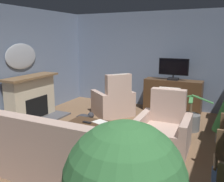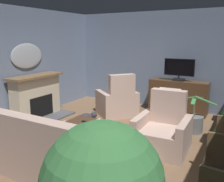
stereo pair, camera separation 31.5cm
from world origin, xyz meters
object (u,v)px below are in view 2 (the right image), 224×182
(coffee_table, at_px, (91,125))
(tv_remote, at_px, (86,122))
(folded_newspaper, at_px, (100,122))
(wall_mirror_oval, at_px, (27,56))
(fireplace, at_px, (37,98))
(tv_cabinet, at_px, (178,97))
(armchair_angled_to_table, at_px, (118,102))
(side_chair_far_end, at_px, (224,179))
(potted_plant_tall_palm_by_window, at_px, (193,123))
(cat, at_px, (87,117))
(armchair_facing_sofa, at_px, (163,132))
(television, at_px, (179,69))
(sofa_floral, at_px, (51,155))

(coffee_table, height_order, tv_remote, tv_remote)
(coffee_table, bearing_deg, folded_newspaper, 29.20)
(wall_mirror_oval, bearing_deg, folded_newspaper, -13.76)
(fireplace, bearing_deg, wall_mirror_oval, 180.00)
(tv_cabinet, relative_size, armchair_angled_to_table, 1.24)
(side_chair_far_end, bearing_deg, tv_remote, 160.85)
(tv_cabinet, xyz_separation_m, folded_newspaper, (-0.69, -2.84, 0.05))
(potted_plant_tall_palm_by_window, bearing_deg, side_chair_far_end, -71.56)
(fireplace, distance_m, coffee_table, 2.25)
(fireplace, bearing_deg, cat, 16.42)
(coffee_table, relative_size, side_chair_far_end, 0.92)
(potted_plant_tall_palm_by_window, bearing_deg, fireplace, -164.98)
(tv_remote, relative_size, cat, 0.28)
(coffee_table, xyz_separation_m, side_chair_far_end, (2.37, -0.92, 0.11))
(armchair_facing_sofa, relative_size, side_chair_far_end, 1.11)
(armchair_angled_to_table, bearing_deg, wall_mirror_oval, -147.92)
(armchair_facing_sofa, bearing_deg, folded_newspaper, -157.31)
(tv_remote, height_order, folded_newspaper, tv_remote)
(television, height_order, side_chair_far_end, television)
(sofa_floral, relative_size, cat, 3.36)
(fireplace, relative_size, tv_remote, 9.00)
(television, relative_size, armchair_angled_to_table, 0.63)
(fireplace, xyz_separation_m, sofa_floral, (2.21, -1.85, -0.20))
(side_chair_far_end, relative_size, cat, 1.57)
(fireplace, distance_m, cat, 1.38)
(fireplace, relative_size, tv_cabinet, 0.99)
(folded_newspaper, xyz_separation_m, sofa_floral, (-0.07, -1.23, -0.15))
(coffee_table, distance_m, armchair_angled_to_table, 1.96)
(coffee_table, bearing_deg, side_chair_far_end, -21.14)
(folded_newspaper, relative_size, sofa_floral, 0.14)
(side_chair_far_end, bearing_deg, folded_newspaper, 155.93)
(armchair_facing_sofa, height_order, cat, armchair_facing_sofa)
(potted_plant_tall_palm_by_window, bearing_deg, sofa_floral, -116.89)
(coffee_table, xyz_separation_m, cat, (-0.87, 1.07, -0.29))
(folded_newspaper, bearing_deg, sofa_floral, -74.82)
(tv_remote, relative_size, potted_plant_tall_palm_by_window, 0.18)
(tv_cabinet, xyz_separation_m, side_chair_far_end, (1.53, -3.84, 0.10))
(coffee_table, relative_size, tv_remote, 5.24)
(sofa_floral, relative_size, side_chair_far_end, 2.14)
(tv_remote, height_order, potted_plant_tall_palm_by_window, potted_plant_tall_palm_by_window)
(armchair_facing_sofa, distance_m, potted_plant_tall_palm_by_window, 1.19)
(coffee_table, bearing_deg, tv_cabinet, 74.02)
(wall_mirror_oval, distance_m, armchair_angled_to_table, 2.56)
(wall_mirror_oval, height_order, side_chair_far_end, wall_mirror_oval)
(wall_mirror_oval, relative_size, armchair_facing_sofa, 0.90)
(sofa_floral, height_order, armchair_angled_to_table, armchair_angled_to_table)
(wall_mirror_oval, xyz_separation_m, tv_cabinet, (3.22, 2.22, -1.14))
(armchair_facing_sofa, xyz_separation_m, side_chair_far_end, (1.16, -1.44, 0.19))
(wall_mirror_oval, bearing_deg, television, 33.95)
(television, relative_size, tv_remote, 4.63)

